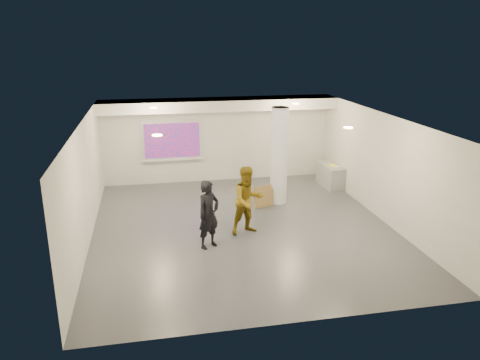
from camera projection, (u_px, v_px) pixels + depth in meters
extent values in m
cube|color=#383B40|center=(243.00, 228.00, 12.79)|extent=(8.00, 9.00, 0.01)
cube|color=silver|center=(243.00, 119.00, 11.89)|extent=(8.00, 9.00, 0.01)
cube|color=beige|center=(218.00, 139.00, 16.55)|extent=(8.00, 0.01, 3.00)
cube|color=beige|center=(295.00, 249.00, 8.13)|extent=(8.00, 0.01, 3.00)
cube|color=beige|center=(85.00, 184.00, 11.60)|extent=(0.01, 9.00, 3.00)
cube|color=beige|center=(383.00, 167.00, 13.08)|extent=(0.01, 9.00, 3.00)
cube|color=silver|center=(219.00, 104.00, 15.64)|extent=(8.00, 1.10, 0.36)
cylinder|color=#EAC481|center=(153.00, 108.00, 13.83)|extent=(0.22, 0.22, 0.02)
cylinder|color=#EAC481|center=(296.00, 104.00, 14.65)|extent=(0.22, 0.22, 0.02)
cylinder|color=#EAC481|center=(157.00, 135.00, 10.08)|extent=(0.22, 0.22, 0.02)
cylinder|color=#EAC481|center=(348.00, 128.00, 10.90)|extent=(0.22, 0.22, 0.02)
cylinder|color=white|center=(279.00, 156.00, 14.30)|extent=(0.52, 0.52, 3.00)
cube|color=silver|center=(172.00, 140.00, 16.20)|extent=(2.10, 0.06, 1.40)
cube|color=#002EBB|center=(172.00, 140.00, 16.16)|extent=(1.90, 0.01, 1.20)
cube|color=silver|center=(173.00, 160.00, 16.36)|extent=(2.10, 0.08, 0.04)
cube|color=gray|center=(331.00, 176.00, 16.17)|extent=(0.60, 1.34, 0.77)
cube|color=white|center=(335.00, 166.00, 15.89)|extent=(0.30, 0.35, 0.02)
cube|color=#FFF132|center=(333.00, 165.00, 15.94)|extent=(0.31, 0.37, 0.03)
cube|color=olive|center=(263.00, 197.00, 14.25)|extent=(0.62, 0.30, 0.67)
cube|color=olive|center=(266.00, 197.00, 14.41)|extent=(0.49, 0.21, 0.52)
imported|color=black|center=(209.00, 214.00, 11.41)|extent=(0.75, 0.69, 1.72)
imported|color=#7F6312|center=(248.00, 200.00, 12.21)|extent=(1.04, 0.90, 1.82)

